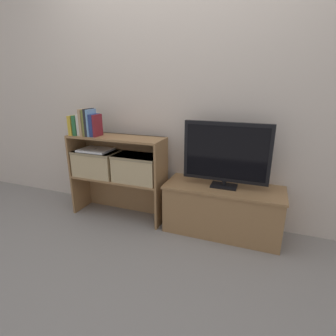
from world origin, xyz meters
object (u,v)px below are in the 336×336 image
at_px(book_charcoal, 89,122).
at_px(storage_basket_right, 137,167).
at_px(book_mustard, 74,125).
at_px(storage_basket_left, 97,162).
at_px(book_ivory, 82,124).
at_px(book_skyblue, 92,123).
at_px(book_tan, 84,122).
at_px(tv, 226,154).
at_px(book_forest, 78,125).
at_px(tv_stand, 222,210).
at_px(laptop, 96,150).
at_px(book_olive, 87,123).
at_px(book_navy, 95,125).
at_px(book_maroon, 98,126).

bearing_deg(book_charcoal, storage_basket_right, 4.02).
bearing_deg(book_mustard, storage_basket_left, 9.54).
bearing_deg(book_ivory, storage_basket_right, 3.37).
bearing_deg(book_skyblue, book_tan, 180.00).
xyz_separation_m(tv, book_forest, (-1.41, -0.09, 0.17)).
height_order(tv_stand, tv, tv).
bearing_deg(laptop, tv, 2.57).
distance_m(book_tan, book_olive, 0.03).
height_order(book_forest, laptop, book_forest).
height_order(book_forest, book_tan, book_tan).
height_order(tv_stand, laptop, laptop).
distance_m(tv_stand, laptop, 1.33).
bearing_deg(book_skyblue, book_forest, 180.00).
relative_size(tv_stand, laptop, 3.34).
distance_m(book_tan, book_navy, 0.12).
xyz_separation_m(book_ivory, book_olive, (0.06, 0.00, 0.02)).
bearing_deg(tv, book_charcoal, -175.99).
distance_m(book_tan, book_charcoal, 0.06).
xyz_separation_m(book_ivory, book_navy, (0.15, 0.00, 0.00)).
xyz_separation_m(book_maroon, storage_basket_left, (-0.07, 0.03, -0.37)).
bearing_deg(tv, book_olive, -176.08).
relative_size(book_mustard, book_charcoal, 0.72).
distance_m(book_olive, book_skyblue, 0.05).
height_order(tv, book_mustard, book_mustard).
height_order(book_charcoal, book_navy, book_charcoal).
height_order(book_maroon, storage_basket_right, book_maroon).
bearing_deg(book_maroon, book_mustard, 180.00).
xyz_separation_m(book_forest, book_olive, (0.10, 0.00, 0.03)).
bearing_deg(book_navy, tv_stand, 4.27).
bearing_deg(book_navy, book_charcoal, 180.00).
height_order(tv, book_tan, book_tan).
xyz_separation_m(book_mustard, book_ivory, (0.09, 0.00, 0.01)).
relative_size(tv_stand, book_forest, 5.42).
distance_m(book_forest, book_navy, 0.19).
bearing_deg(book_tan, laptop, 23.56).
xyz_separation_m(tv_stand, book_mustard, (-1.45, -0.09, 0.69)).
xyz_separation_m(book_forest, book_charcoal, (0.13, 0.00, 0.03)).
bearing_deg(storage_basket_left, book_ivory, -163.26).
bearing_deg(book_tan, tv_stand, 3.91).
bearing_deg(book_skyblue, laptop, 99.75).
relative_size(tv_stand, storage_basket_left, 2.37).
xyz_separation_m(tv_stand, book_forest, (-1.41, -0.09, 0.69)).
bearing_deg(book_olive, book_tan, 180.00).
xyz_separation_m(book_tan, storage_basket_right, (0.53, 0.03, -0.40)).
bearing_deg(book_ivory, laptop, 16.74).
height_order(book_ivory, book_maroon, same).
xyz_separation_m(book_mustard, book_tan, (0.12, 0.00, 0.03)).
distance_m(book_skyblue, laptop, 0.27).
height_order(book_mustard, storage_basket_left, book_mustard).
height_order(tv_stand, storage_basket_left, storage_basket_left).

